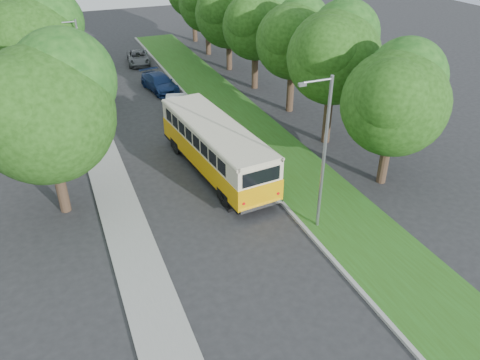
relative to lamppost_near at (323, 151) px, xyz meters
name	(u,v)px	position (x,y,z in m)	size (l,w,h in m)	color
ground	(222,219)	(-4.21, 2.50, -4.37)	(120.00, 120.00, 0.00)	#262628
curb	(247,163)	(-0.61, 7.50, -4.29)	(0.20, 70.00, 0.15)	gray
grass_verge	(280,157)	(1.74, 7.50, -4.30)	(4.50, 70.00, 0.13)	#2A5115
sidewalk	(114,190)	(-9.01, 7.50, -4.31)	(2.20, 70.00, 0.12)	gray
treeline	(178,27)	(-1.06, 20.49, 1.56)	(24.27, 41.91, 9.46)	#332319
lamppost_near	(323,151)	(0.00, 0.00, 0.00)	(1.71, 0.16, 8.00)	gray
lamppost_far	(82,68)	(-8.91, 18.50, -0.25)	(1.71, 0.16, 7.50)	gray
warning_sign	(98,119)	(-8.71, 14.48, -2.66)	(0.56, 0.10, 2.50)	gray
vintage_bus	(216,149)	(-2.75, 7.30, -2.74)	(2.82, 10.97, 3.26)	#F3AA07
car_silver	(217,137)	(-1.42, 10.75, -3.70)	(1.58, 3.92, 1.34)	#B0B0B5
car_white	(177,107)	(-2.56, 16.83, -3.62)	(1.59, 4.55, 1.50)	white
car_blue	(160,83)	(-2.36, 23.04, -3.64)	(2.04, 5.03, 1.46)	navy
car_grey	(138,58)	(-2.42, 31.86, -3.73)	(2.13, 4.63, 1.29)	#575A5E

